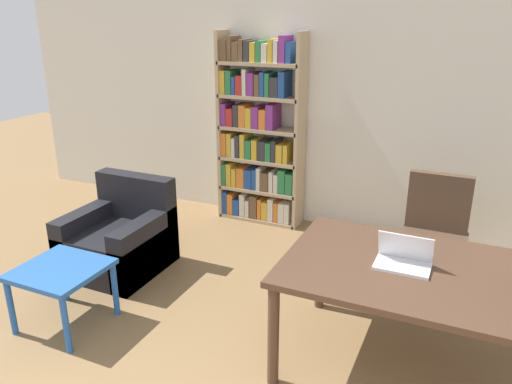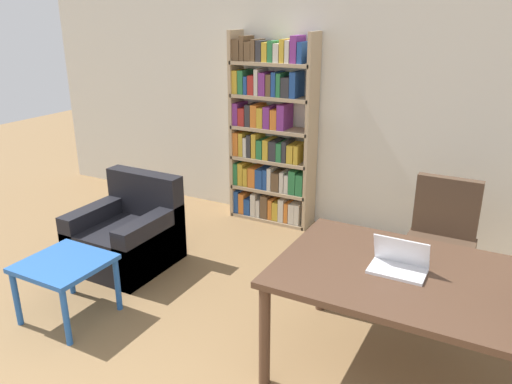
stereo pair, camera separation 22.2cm
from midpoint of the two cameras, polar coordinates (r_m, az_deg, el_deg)
name	(u,v)px [view 1 (the left image)]	position (r m, az deg, el deg)	size (l,w,h in m)	color
wall_back	(349,100)	(5.08, 9.29, 10.30)	(8.00, 0.06, 2.70)	silver
desk	(424,282)	(3.16, 16.76, -9.83)	(1.68, 1.06, 0.73)	#4C3323
laptop	(403,259)	(3.12, 14.54, -7.46)	(0.32, 0.21, 0.21)	silver
office_chair	(433,242)	(4.23, 18.12, -5.52)	(0.58, 0.58, 0.97)	black
side_table_blue	(61,276)	(3.91, -22.92, -8.87)	(0.58, 0.57, 0.47)	#2356A3
armchair	(120,240)	(4.64, -16.64, -5.31)	(0.77, 0.79, 0.79)	black
bookshelf	(258,136)	(5.29, -0.98, 6.38)	(0.91, 0.28, 2.00)	tan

